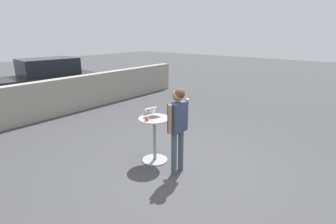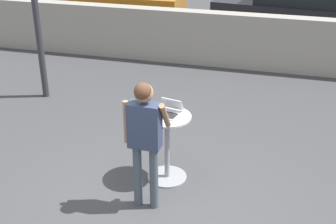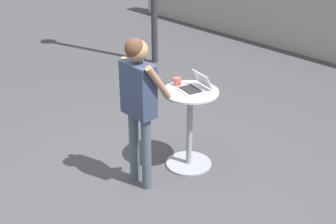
# 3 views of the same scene
# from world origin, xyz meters

# --- Properties ---
(ground_plane) EXTENTS (50.00, 50.00, 0.00)m
(ground_plane) POSITION_xyz_m (0.00, 0.00, 0.00)
(ground_plane) COLOR #3D3D3F
(pavement_kerb) EXTENTS (12.36, 0.35, 1.22)m
(pavement_kerb) POSITION_xyz_m (0.00, 5.59, 0.61)
(pavement_kerb) COLOR gray
(pavement_kerb) RESTS_ON ground_plane
(cafe_table) EXTENTS (0.65, 0.65, 0.98)m
(cafe_table) POSITION_xyz_m (-0.08, 0.82, 0.55)
(cafe_table) COLOR gray
(cafe_table) RESTS_ON ground_plane
(laptop) EXTENTS (0.36, 0.39, 0.20)m
(laptop) POSITION_xyz_m (-0.07, 0.88, 1.02)
(laptop) COLOR silver
(laptop) RESTS_ON cafe_table
(coffee_mug) EXTENTS (0.12, 0.09, 0.09)m
(coffee_mug) POSITION_xyz_m (-0.30, 0.83, 1.03)
(coffee_mug) COLOR #C14C42
(coffee_mug) RESTS_ON cafe_table
(standing_person) EXTENTS (0.54, 0.37, 1.73)m
(standing_person) POSITION_xyz_m (-0.18, 0.14, 1.10)
(standing_person) COLOR #424C56
(standing_person) RESTS_ON ground_plane
(parked_car_near_street) EXTENTS (4.29, 1.94, 1.63)m
(parked_car_near_street) POSITION_xyz_m (-3.73, 7.68, 0.84)
(parked_car_near_street) COLOR #B76B19
(parked_car_near_street) RESTS_ON ground_plane
(parked_car_further_down) EXTENTS (4.18, 2.16, 1.66)m
(parked_car_further_down) POSITION_xyz_m (1.41, 8.20, 0.83)
(parked_car_further_down) COLOR black
(parked_car_further_down) RESTS_ON ground_plane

